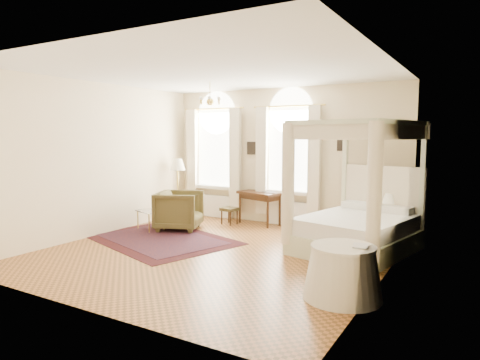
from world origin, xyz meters
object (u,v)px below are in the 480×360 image
at_px(coffee_table, 151,213).
at_px(side_table, 343,272).
at_px(nightstand, 391,229).
at_px(writing_desk, 259,196).
at_px(stool, 229,210).
at_px(floor_lamp, 178,168).
at_px(canopy_bed, 356,223).
at_px(armchair, 179,210).

distance_m(coffee_table, side_table, 5.38).
relative_size(nightstand, side_table, 0.60).
bearing_deg(writing_desk, coffee_table, -135.65).
xyz_separation_m(nightstand, side_table, (-0.00, -3.27, 0.03)).
distance_m(nightstand, stool, 3.80).
distance_m(floor_lamp, side_table, 6.36).
distance_m(nightstand, writing_desk, 3.23).
distance_m(canopy_bed, stool, 3.46).
distance_m(canopy_bed, armchair, 4.02).
bearing_deg(coffee_table, stool, 49.03).
bearing_deg(writing_desk, stool, -147.87).
relative_size(writing_desk, stool, 2.85).
relative_size(armchair, side_table, 0.94).
bearing_deg(side_table, nightstand, 90.00).
bearing_deg(floor_lamp, nightstand, 0.02).
bearing_deg(coffee_table, writing_desk, 44.35).
relative_size(coffee_table, floor_lamp, 0.49).
bearing_deg(canopy_bed, nightstand, 62.12).
bearing_deg(writing_desk, nightstand, -7.39).
xyz_separation_m(canopy_bed, armchair, (-4.02, -0.17, -0.10)).
relative_size(armchair, floor_lamp, 0.63).
bearing_deg(canopy_bed, side_table, -78.70).
distance_m(nightstand, coffee_table, 5.25).
relative_size(stool, side_table, 0.39).
relative_size(canopy_bed, nightstand, 4.05).
xyz_separation_m(canopy_bed, stool, (-3.33, 0.92, -0.21)).
bearing_deg(writing_desk, side_table, -49.19).
bearing_deg(canopy_bed, stool, 164.54).
relative_size(stool, floor_lamp, 0.26).
height_order(canopy_bed, stool, canopy_bed).
distance_m(writing_desk, floor_lamp, 2.32).
bearing_deg(canopy_bed, writing_desk, 154.18).
distance_m(stool, floor_lamp, 1.85).
height_order(armchair, side_table, armchair).
bearing_deg(writing_desk, floor_lamp, -169.26).
bearing_deg(coffee_table, armchair, 31.84).
xyz_separation_m(canopy_bed, writing_desk, (-2.71, 1.31, 0.13)).
distance_m(coffee_table, floor_lamp, 1.72).
height_order(coffee_table, side_table, side_table).
relative_size(stool, armchair, 0.42).
xyz_separation_m(canopy_bed, floor_lamp, (-4.89, 0.90, 0.78)).
bearing_deg(stool, side_table, -40.91).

